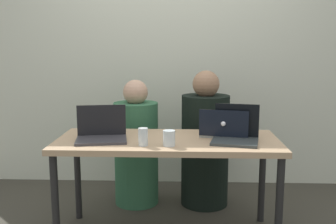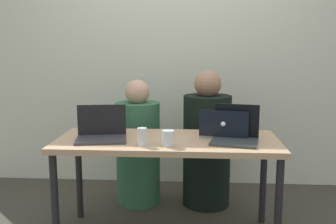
% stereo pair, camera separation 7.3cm
% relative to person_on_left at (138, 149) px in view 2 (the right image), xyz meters
% --- Properties ---
extents(back_wall, '(4.50, 0.10, 2.53)m').
position_rel_person_on_left_xyz_m(back_wall, '(0.30, 0.59, 0.78)').
color(back_wall, beige).
rests_on(back_wall, ground).
extents(desk, '(1.55, 0.65, 0.73)m').
position_rel_person_on_left_xyz_m(desk, '(0.30, -0.62, 0.17)').
color(desk, tan).
rests_on(desk, ground).
extents(person_on_left, '(0.46, 0.46, 1.09)m').
position_rel_person_on_left_xyz_m(person_on_left, '(0.00, 0.00, 0.00)').
color(person_on_left, '#306342').
rests_on(person_on_left, ground).
extents(person_on_right, '(0.43, 0.43, 1.17)m').
position_rel_person_on_left_xyz_m(person_on_right, '(0.59, 0.00, 0.04)').
color(person_on_right, black).
rests_on(person_on_right, ground).
extents(laptop_front_left, '(0.38, 0.30, 0.23)m').
position_rel_person_on_left_xyz_m(laptop_front_left, '(-0.16, -0.66, 0.29)').
color(laptop_front_left, '#38373C').
rests_on(laptop_front_left, desk).
extents(laptop_front_right, '(0.35, 0.32, 0.25)m').
position_rel_person_on_left_xyz_m(laptop_front_right, '(0.76, -0.66, 0.30)').
color(laptop_front_right, '#333A3A').
rests_on(laptop_front_right, desk).
extents(laptop_back_right, '(0.38, 0.28, 0.20)m').
position_rel_person_on_left_xyz_m(laptop_back_right, '(0.70, -0.54, 0.29)').
color(laptop_back_right, '#AFB9B4').
rests_on(laptop_back_right, desk).
extents(water_glass_center, '(0.08, 0.08, 0.10)m').
position_rel_person_on_left_xyz_m(water_glass_center, '(0.31, -0.81, 0.29)').
color(water_glass_center, silver).
rests_on(water_glass_center, desk).
extents(water_glass_left, '(0.06, 0.06, 0.12)m').
position_rel_person_on_left_xyz_m(water_glass_left, '(0.15, -0.81, 0.29)').
color(water_glass_left, silver).
rests_on(water_glass_left, desk).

